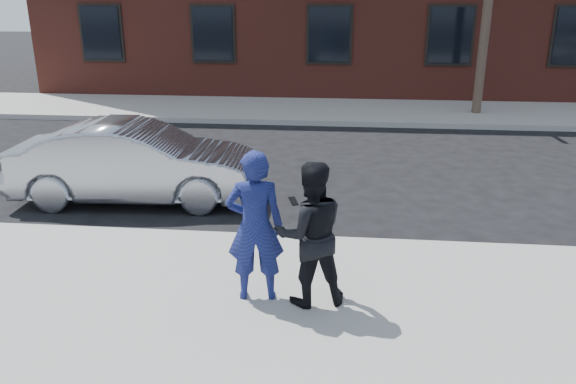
# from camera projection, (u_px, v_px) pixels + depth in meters

# --- Properties ---
(ground) EXTENTS (100.00, 100.00, 0.00)m
(ground) POSITION_uv_depth(u_px,v_px,m) (280.00, 301.00, 6.55)
(ground) COLOR black
(ground) RESTS_ON ground
(near_sidewalk) EXTENTS (50.00, 3.50, 0.15)m
(near_sidewalk) POSITION_uv_depth(u_px,v_px,m) (277.00, 307.00, 6.29)
(near_sidewalk) COLOR gray
(near_sidewalk) RESTS_ON ground
(near_curb) EXTENTS (50.00, 0.10, 0.15)m
(near_curb) POSITION_uv_depth(u_px,v_px,m) (292.00, 241.00, 7.98)
(near_curb) COLOR #999691
(near_curb) RESTS_ON ground
(far_sidewalk) EXTENTS (50.00, 3.50, 0.15)m
(far_sidewalk) POSITION_uv_depth(u_px,v_px,m) (322.00, 110.00, 17.09)
(far_sidewalk) COLOR gray
(far_sidewalk) RESTS_ON ground
(far_curb) EXTENTS (50.00, 0.10, 0.15)m
(far_curb) POSITION_uv_depth(u_px,v_px,m) (320.00, 123.00, 15.40)
(far_curb) COLOR #999691
(far_curb) RESTS_ON ground
(silver_sedan) EXTENTS (4.23, 1.69, 1.37)m
(silver_sedan) POSITION_uv_depth(u_px,v_px,m) (136.00, 163.00, 9.57)
(silver_sedan) COLOR #999BA3
(silver_sedan) RESTS_ON ground
(man_hoodie) EXTENTS (0.68, 0.53, 1.72)m
(man_hoodie) POSITION_uv_depth(u_px,v_px,m) (255.00, 226.00, 6.08)
(man_hoodie) COLOR navy
(man_hoodie) RESTS_ON near_sidewalk
(man_peacoat) EXTENTS (0.93, 0.81, 1.62)m
(man_peacoat) POSITION_uv_depth(u_px,v_px,m) (310.00, 234.00, 6.00)
(man_peacoat) COLOR black
(man_peacoat) RESTS_ON near_sidewalk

